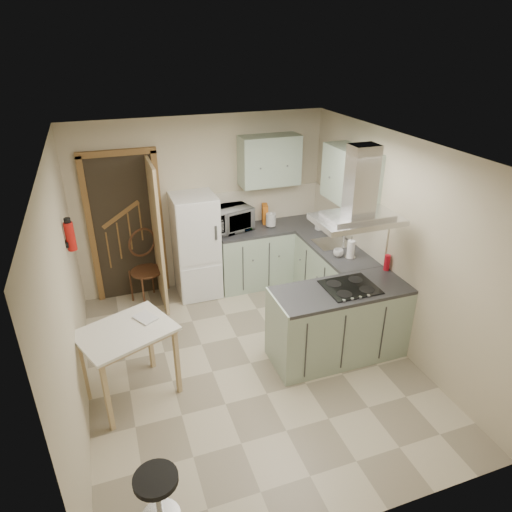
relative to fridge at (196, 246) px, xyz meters
name	(u,v)px	position (x,y,z in m)	size (l,w,h in m)	color
floor	(251,363)	(0.20, -1.80, -0.75)	(4.20, 4.20, 0.00)	#BDB193
ceiling	(249,149)	(0.20, -1.80, 1.75)	(4.20, 4.20, 0.00)	silver
back_wall	(203,204)	(0.20, 0.30, 0.50)	(3.60, 3.60, 0.00)	#C2B596
left_wall	(67,299)	(-1.60, -1.80, 0.50)	(4.20, 4.20, 0.00)	#C2B596
right_wall	(396,245)	(2.00, -1.80, 0.50)	(4.20, 4.20, 0.00)	#C2B596
doorway	(126,228)	(-0.90, 0.27, 0.30)	(1.10, 0.12, 2.10)	brown
fridge	(196,246)	(0.00, 0.00, 0.00)	(0.60, 0.60, 1.50)	white
counter_back	(253,256)	(0.86, 0.00, -0.30)	(1.08, 0.60, 0.90)	#9EB2A0
counter_right	(324,267)	(1.70, -0.68, -0.30)	(0.60, 1.95, 0.90)	#9EB2A0
splashback	(266,204)	(1.16, 0.29, 0.40)	(1.68, 0.02, 0.50)	beige
wall_cabinet_back	(269,160)	(1.15, 0.12, 1.10)	(0.85, 0.35, 0.70)	#9EB2A0
wall_cabinet_right	(350,176)	(1.82, -0.95, 1.10)	(0.35, 0.90, 0.70)	#9EB2A0
peninsula	(339,323)	(1.22, -1.98, -0.30)	(1.55, 0.65, 0.90)	#9EB2A0
hob	(350,287)	(1.32, -1.98, 0.16)	(0.58, 0.50, 0.01)	black
extractor_hood	(357,219)	(1.32, -1.98, 0.97)	(0.90, 0.55, 0.10)	silver
sink	(332,243)	(1.70, -0.85, 0.16)	(0.45, 0.40, 0.01)	silver
fire_extinguisher	(70,236)	(-1.54, -0.90, 0.75)	(0.10, 0.10, 0.32)	#B2140F
drop_leaf_table	(130,364)	(-1.13, -1.88, -0.33)	(0.89, 0.67, 0.84)	tan
bentwood_chair	(146,271)	(-0.72, -0.02, -0.26)	(0.43, 0.43, 0.97)	#452D17
stool	(158,497)	(-1.09, -3.34, -0.52)	(0.35, 0.35, 0.47)	black
microwave	(229,219)	(0.51, 0.06, 0.32)	(0.62, 0.42, 0.34)	black
kettle	(271,220)	(1.13, -0.01, 0.26)	(0.15, 0.15, 0.22)	silver
cereal_box	(265,214)	(1.10, 0.16, 0.29)	(0.08, 0.19, 0.28)	orange
soap_bottle	(319,224)	(1.75, -0.35, 0.24)	(0.08, 0.08, 0.18)	#A8ABB4
paper_towel	(351,249)	(1.71, -1.31, 0.27)	(0.10, 0.10, 0.24)	white
cup	(338,253)	(1.58, -1.23, 0.20)	(0.13, 0.13, 0.10)	silver
red_bottle	(387,263)	(1.95, -1.75, 0.25)	(0.07, 0.07, 0.20)	red
book	(138,318)	(-0.99, -1.79, 0.14)	(0.17, 0.23, 0.10)	brown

